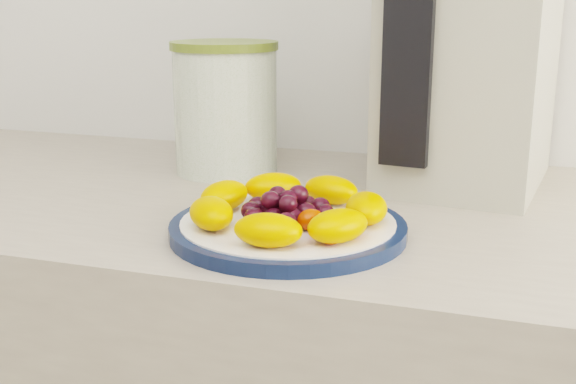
% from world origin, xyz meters
% --- Properties ---
extents(plate_rim, '(0.26, 0.26, 0.01)m').
position_xyz_m(plate_rim, '(-0.04, 1.05, 0.91)').
color(plate_rim, '#0F1D3E').
rests_on(plate_rim, counter).
extents(plate_face, '(0.24, 0.24, 0.02)m').
position_xyz_m(plate_face, '(-0.04, 1.05, 0.91)').
color(plate_face, white).
rests_on(plate_face, counter).
extents(canister, '(0.16, 0.16, 0.18)m').
position_xyz_m(canister, '(-0.22, 1.31, 0.99)').
color(canister, '#375F10').
rests_on(canister, counter).
extents(canister_lid, '(0.16, 0.16, 0.01)m').
position_xyz_m(canister_lid, '(-0.22, 1.31, 1.09)').
color(canister_lid, '#5E6C26').
rests_on(canister_lid, canister).
extents(appliance_body, '(0.23, 0.30, 0.35)m').
position_xyz_m(appliance_body, '(0.13, 1.36, 1.08)').
color(appliance_body, '#AFAB98').
rests_on(appliance_body, counter).
extents(appliance_panel, '(0.06, 0.03, 0.26)m').
position_xyz_m(appliance_panel, '(0.06, 1.22, 1.08)').
color(appliance_panel, black).
rests_on(appliance_panel, appliance_body).
extents(fruit_plate, '(0.23, 0.23, 0.04)m').
position_xyz_m(fruit_plate, '(-0.04, 1.05, 0.93)').
color(fruit_plate, '#FF8800').
rests_on(fruit_plate, plate_face).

